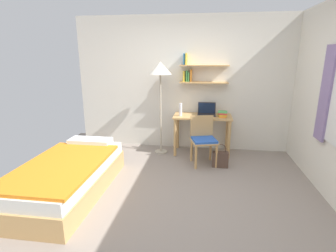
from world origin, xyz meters
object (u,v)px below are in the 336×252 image
(desk_chair, at_px, (203,138))
(handbag, at_px, (220,159))
(water_bottle, at_px, (181,110))
(bed, at_px, (68,176))
(standing_lamp, at_px, (160,73))
(desk, at_px, (202,123))
(book_stack, at_px, (222,114))
(laptop, at_px, (207,112))

(desk_chair, bearing_deg, handbag, -23.72)
(desk_chair, bearing_deg, water_bottle, 136.84)
(desk_chair, bearing_deg, bed, -144.69)
(standing_lamp, xyz_separation_m, water_bottle, (0.38, -0.01, -0.67))
(desk, xyz_separation_m, book_stack, (0.37, -0.04, 0.19))
(standing_lamp, bearing_deg, desk, 5.33)
(desk_chair, distance_m, handbag, 0.46)
(laptop, xyz_separation_m, handbag, (0.26, -0.70, -0.66))
(book_stack, height_order, handbag, book_stack)
(desk_chair, relative_size, standing_lamp, 0.48)
(desk_chair, xyz_separation_m, water_bottle, (-0.44, 0.41, 0.40))
(water_bottle, relative_size, handbag, 0.58)
(laptop, distance_m, book_stack, 0.31)
(handbag, bearing_deg, bed, -151.37)
(desk_chair, height_order, laptop, laptop)
(standing_lamp, bearing_deg, water_bottle, -0.90)
(desk, relative_size, handbag, 2.62)
(desk_chair, relative_size, handbag, 2.01)
(standing_lamp, relative_size, handbag, 4.19)
(desk, height_order, water_bottle, water_bottle)
(handbag, bearing_deg, standing_lamp, 153.82)
(laptop, relative_size, handbag, 0.83)
(bed, distance_m, standing_lamp, 2.38)
(standing_lamp, distance_m, book_stack, 1.38)
(bed, xyz_separation_m, standing_lamp, (1.01, 1.71, 1.30))
(standing_lamp, bearing_deg, handbag, -26.18)
(desk, bearing_deg, handbag, -62.20)
(book_stack, distance_m, handbag, 0.88)
(desk_chair, distance_m, laptop, 0.67)
(bed, height_order, desk, desk)
(bed, bearing_deg, laptop, 44.90)
(desk_chair, distance_m, water_bottle, 0.73)
(desk, distance_m, laptop, 0.23)
(desk, height_order, standing_lamp, standing_lamp)
(bed, bearing_deg, book_stack, 38.98)
(desk, relative_size, book_stack, 4.62)
(desk_chair, distance_m, book_stack, 0.66)
(bed, xyz_separation_m, laptop, (1.87, 1.87, 0.57))
(desk, bearing_deg, bed, -135.16)
(bed, height_order, laptop, laptop)
(laptop, distance_m, handbag, 1.00)
(bed, xyz_separation_m, desk, (1.80, 1.79, 0.37))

